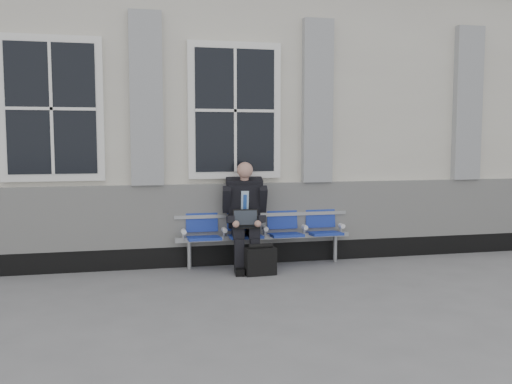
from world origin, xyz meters
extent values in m
plane|color=slate|center=(0.00, 0.00, 0.00)|extent=(70.00, 70.00, 0.00)
cube|color=beige|center=(0.00, 3.50, 2.10)|extent=(14.00, 4.00, 4.20)
cube|color=black|center=(0.00, 1.47, 0.15)|extent=(14.00, 0.10, 0.30)
cube|color=silver|center=(0.00, 1.46, 0.75)|extent=(14.00, 0.08, 0.90)
cube|color=#96989B|center=(-0.90, 1.44, 2.40)|extent=(0.45, 0.14, 2.40)
cube|color=#96989B|center=(1.60, 1.44, 2.40)|extent=(0.45, 0.14, 2.40)
cube|color=#96989B|center=(4.10, 1.44, 2.40)|extent=(0.45, 0.14, 2.40)
cube|color=white|center=(-2.15, 1.46, 2.25)|extent=(1.35, 0.10, 1.95)
cube|color=black|center=(-2.15, 1.41, 2.25)|extent=(1.15, 0.02, 1.75)
cube|color=white|center=(0.35, 1.46, 2.25)|extent=(1.35, 0.10, 1.95)
cube|color=black|center=(0.35, 1.41, 2.25)|extent=(1.15, 0.02, 1.75)
cube|color=#9EA0A3|center=(0.76, 1.30, 0.42)|extent=(2.60, 0.07, 0.07)
cube|color=#9EA0A3|center=(0.76, 1.42, 0.73)|extent=(2.60, 0.05, 0.05)
cylinder|color=#9EA0A3|center=(-0.34, 1.30, 0.20)|extent=(0.06, 0.06, 0.39)
cylinder|color=#9EA0A3|center=(1.86, 1.30, 0.20)|extent=(0.06, 0.06, 0.39)
cube|color=navy|center=(-0.14, 1.22, 0.45)|extent=(0.46, 0.42, 0.07)
cube|color=navy|center=(-0.14, 1.43, 0.71)|extent=(0.46, 0.10, 0.40)
cube|color=navy|center=(0.46, 1.22, 0.45)|extent=(0.46, 0.42, 0.07)
cube|color=navy|center=(0.46, 1.43, 0.71)|extent=(0.46, 0.10, 0.40)
cube|color=navy|center=(1.06, 1.22, 0.45)|extent=(0.46, 0.42, 0.07)
cube|color=navy|center=(1.06, 1.43, 0.71)|extent=(0.46, 0.10, 0.40)
cube|color=navy|center=(1.66, 1.22, 0.45)|extent=(0.46, 0.42, 0.07)
cube|color=navy|center=(1.66, 1.43, 0.71)|extent=(0.46, 0.10, 0.40)
cylinder|color=white|center=(-0.42, 1.25, 0.55)|extent=(0.07, 0.12, 0.07)
cylinder|color=white|center=(0.16, 1.25, 0.55)|extent=(0.07, 0.12, 0.07)
cylinder|color=white|center=(0.76, 1.25, 0.55)|extent=(0.07, 0.12, 0.07)
cylinder|color=white|center=(1.36, 1.25, 0.55)|extent=(0.07, 0.12, 0.07)
cylinder|color=white|center=(1.94, 1.25, 0.55)|extent=(0.07, 0.12, 0.07)
cube|color=black|center=(0.29, 0.82, 0.05)|extent=(0.15, 0.29, 0.10)
cube|color=black|center=(0.50, 0.79, 0.05)|extent=(0.15, 0.29, 0.10)
cube|color=black|center=(0.30, 0.88, 0.25)|extent=(0.15, 0.15, 0.47)
cube|color=black|center=(0.51, 0.86, 0.25)|extent=(0.15, 0.15, 0.47)
cube|color=black|center=(0.33, 1.12, 0.55)|extent=(0.21, 0.50, 0.15)
cube|color=black|center=(0.54, 1.09, 0.55)|extent=(0.21, 0.50, 0.15)
cube|color=black|center=(0.46, 1.32, 0.90)|extent=(0.49, 0.42, 0.68)
cube|color=silver|center=(0.44, 1.19, 0.92)|extent=(0.12, 0.11, 0.38)
cube|color=#2654B5|center=(0.44, 1.18, 0.90)|extent=(0.06, 0.09, 0.32)
cube|color=black|center=(0.46, 1.29, 1.23)|extent=(0.54, 0.31, 0.15)
cylinder|color=tan|center=(0.45, 1.24, 1.30)|extent=(0.12, 0.12, 0.11)
sphere|color=tan|center=(0.44, 1.17, 1.41)|extent=(0.23, 0.23, 0.23)
cube|color=black|center=(0.19, 1.25, 0.99)|extent=(0.14, 0.32, 0.40)
cube|color=black|center=(0.70, 1.18, 0.99)|extent=(0.14, 0.32, 0.40)
cube|color=black|center=(0.21, 1.05, 0.73)|extent=(0.14, 0.34, 0.15)
cube|color=black|center=(0.64, 1.00, 0.73)|extent=(0.14, 0.34, 0.15)
sphere|color=tan|center=(0.26, 0.89, 0.69)|extent=(0.10, 0.10, 0.10)
sphere|color=tan|center=(0.56, 0.85, 0.69)|extent=(0.10, 0.10, 0.10)
cube|color=black|center=(0.42, 0.96, 0.63)|extent=(0.38, 0.29, 0.02)
cube|color=black|center=(0.43, 1.08, 0.75)|extent=(0.36, 0.14, 0.23)
cube|color=black|center=(0.43, 1.07, 0.75)|extent=(0.33, 0.11, 0.19)
cube|color=black|center=(0.56, 0.73, 0.19)|extent=(0.43, 0.20, 0.37)
cylinder|color=black|center=(0.56, 0.73, 0.40)|extent=(0.33, 0.09, 0.07)
camera|label=1|loc=(-1.20, -6.68, 1.87)|focal=40.00mm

